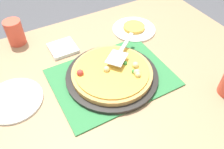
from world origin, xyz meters
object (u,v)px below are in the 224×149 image
Objects in this scene: cup_corner at (15,32)px; napkin_stack at (63,48)px; plate_far_right at (134,29)px; plate_side at (14,100)px; pizza at (112,72)px; pizza_pan at (112,76)px; pizza_server at (121,51)px; served_slice_right at (134,27)px.

cup_corner reaches higher than napkin_stack.
plate_side is (0.65, 0.17, 0.00)m from plate_far_right.
cup_corner is at bearing -56.67° from pizza.
plate_far_right is at bearing -137.31° from pizza_pan.
pizza_server is 0.29m from napkin_stack.
served_slice_right is 0.27m from pizza_server.
cup_corner is at bearing -18.63° from served_slice_right.
pizza_pan is 0.36m from served_slice_right.
pizza is 0.39m from plate_side.
pizza_pan is at bearing 112.02° from napkin_stack.
pizza_server reaches higher than pizza.
plate_side is at bearing -11.23° from pizza.
pizza_pan is at bearing -42.24° from pizza.
pizza is 0.30m from napkin_stack.
pizza_server is (-0.46, 0.02, 0.06)m from plate_side.
cup_corner is at bearing -42.26° from napkin_stack.
pizza reaches higher than served_slice_right.
pizza_pan is 0.11m from pizza_server.
plate_far_right is 0.58m from cup_corner.
served_slice_right is at bearing -135.68° from pizza_server.
pizza_server is at bearing -141.73° from pizza_pan.
cup_corner is (0.55, -0.18, 0.04)m from served_slice_right.
plate_far_right is 0.27m from pizza_server.
pizza_pan is at bearing 42.69° from plate_far_right.
napkin_stack reaches higher than plate_far_right.
plate_side is (0.38, -0.08, -0.01)m from pizza_pan.
napkin_stack is at bearing -4.40° from plate_far_right.
pizza is 0.36m from served_slice_right.
pizza_server is 1.73× the size of napkin_stack.
plate_side is at bearing -11.14° from pizza_pan.
pizza is 0.36m from plate_far_right.
pizza_pan is 3.17× the size of napkin_stack.
plate_far_right is (-0.27, -0.25, -0.03)m from pizza.
served_slice_right is (0.00, 0.00, 0.01)m from plate_far_right.
cup_corner is 0.52m from pizza_server.
napkin_stack is at bearing -144.02° from plate_side.
pizza is at bearing 168.77° from plate_side.
cup_corner is at bearing -56.70° from pizza_pan.
plate_far_right is 2.00× the size of served_slice_right.
napkin_stack is at bearing -4.40° from served_slice_right.
pizza_server is (-0.08, -0.06, 0.06)m from pizza_pan.
plate_side is at bearing 14.62° from plate_far_right.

